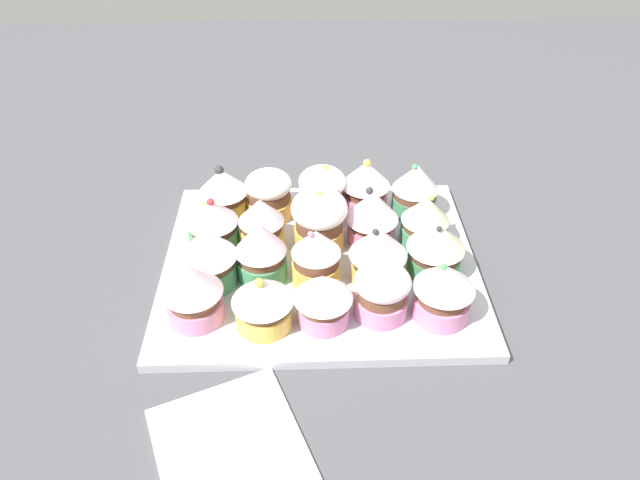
{
  "coord_description": "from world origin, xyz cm",
  "views": [
    {
      "loc": [
        51.8,
        -1.66,
        46.36
      ],
      "look_at": [
        0.0,
        0.0,
        4.2
      ],
      "focal_mm": 32.14,
      "sensor_mm": 36.0,
      "label": 1
    }
  ],
  "objects_px": {
    "cupcake_5": "(262,224)",
    "cupcake_15": "(382,291)",
    "cupcake_6": "(261,250)",
    "cupcake_7": "(263,301)",
    "cupcake_18": "(436,248)",
    "cupcake_19": "(444,291)",
    "cupcake_10": "(316,257)",
    "napkin": "(231,449)",
    "cupcake_11": "(325,297)",
    "cupcake_16": "(415,189)",
    "cupcake_8": "(322,192)",
    "cupcake_14": "(378,253)",
    "cupcake_1": "(213,224)",
    "cupcake_13": "(372,216)",
    "cupcake_4": "(269,194)",
    "baking_tray": "(320,263)",
    "cupcake_2": "(208,255)",
    "cupcake_0": "(223,192)",
    "cupcake_9": "(323,219)",
    "cupcake_3": "(193,291)",
    "cupcake_17": "(425,220)",
    "cupcake_12": "(366,185)"
  },
  "relations": [
    {
      "from": "baking_tray",
      "to": "cupcake_12",
      "type": "height_order",
      "value": "cupcake_12"
    },
    {
      "from": "cupcake_2",
      "to": "cupcake_18",
      "type": "height_order",
      "value": "cupcake_2"
    },
    {
      "from": "cupcake_13",
      "to": "cupcake_15",
      "type": "xyz_separation_m",
      "value": [
        0.12,
        -0.0,
        -0.01
      ]
    },
    {
      "from": "cupcake_0",
      "to": "baking_tray",
      "type": "bearing_deg",
      "value": 52.4
    },
    {
      "from": "cupcake_9",
      "to": "cupcake_8",
      "type": "bearing_deg",
      "value": 178.63
    },
    {
      "from": "baking_tray",
      "to": "cupcake_9",
      "type": "distance_m",
      "value": 0.05
    },
    {
      "from": "cupcake_9",
      "to": "cupcake_17",
      "type": "relative_size",
      "value": 1.19
    },
    {
      "from": "baking_tray",
      "to": "cupcake_4",
      "type": "bearing_deg",
      "value": -145.78
    },
    {
      "from": "cupcake_10",
      "to": "cupcake_13",
      "type": "xyz_separation_m",
      "value": [
        -0.07,
        0.07,
        0.0
      ]
    },
    {
      "from": "cupcake_5",
      "to": "cupcake_16",
      "type": "relative_size",
      "value": 0.95
    },
    {
      "from": "cupcake_18",
      "to": "napkin",
      "type": "distance_m",
      "value": 0.31
    },
    {
      "from": "cupcake_0",
      "to": "cupcake_10",
      "type": "bearing_deg",
      "value": 41.59
    },
    {
      "from": "cupcake_6",
      "to": "cupcake_9",
      "type": "relative_size",
      "value": 0.97
    },
    {
      "from": "cupcake_4",
      "to": "cupcake_9",
      "type": "xyz_separation_m",
      "value": [
        0.07,
        0.07,
        0.01
      ]
    },
    {
      "from": "cupcake_16",
      "to": "napkin",
      "type": "bearing_deg",
      "value": -32.58
    },
    {
      "from": "cupcake_6",
      "to": "cupcake_9",
      "type": "height_order",
      "value": "cupcake_9"
    },
    {
      "from": "cupcake_16",
      "to": "cupcake_18",
      "type": "bearing_deg",
      "value": 2.23
    },
    {
      "from": "cupcake_2",
      "to": "napkin",
      "type": "distance_m",
      "value": 0.22
    },
    {
      "from": "cupcake_19",
      "to": "cupcake_6",
      "type": "bearing_deg",
      "value": -109.08
    },
    {
      "from": "cupcake_4",
      "to": "cupcake_7",
      "type": "xyz_separation_m",
      "value": [
        0.19,
        0.0,
        0.0
      ]
    },
    {
      "from": "cupcake_8",
      "to": "cupcake_14",
      "type": "relative_size",
      "value": 0.95
    },
    {
      "from": "cupcake_7",
      "to": "cupcake_18",
      "type": "bearing_deg",
      "value": 111.54
    },
    {
      "from": "cupcake_1",
      "to": "cupcake_13",
      "type": "relative_size",
      "value": 0.93
    },
    {
      "from": "cupcake_1",
      "to": "cupcake_10",
      "type": "xyz_separation_m",
      "value": [
        0.07,
        0.12,
        0.0
      ]
    },
    {
      "from": "cupcake_7",
      "to": "cupcake_19",
      "type": "xyz_separation_m",
      "value": [
        -0.01,
        0.19,
        0.0
      ]
    },
    {
      "from": "cupcake_6",
      "to": "cupcake_11",
      "type": "relative_size",
      "value": 1.23
    },
    {
      "from": "cupcake_5",
      "to": "cupcake_14",
      "type": "bearing_deg",
      "value": 65.43
    },
    {
      "from": "cupcake_2",
      "to": "cupcake_17",
      "type": "relative_size",
      "value": 1.1
    },
    {
      "from": "cupcake_12",
      "to": "cupcake_14",
      "type": "relative_size",
      "value": 1.05
    },
    {
      "from": "cupcake_6",
      "to": "cupcake_8",
      "type": "bearing_deg",
      "value": 149.02
    },
    {
      "from": "cupcake_8",
      "to": "cupcake_11",
      "type": "relative_size",
      "value": 1.12
    },
    {
      "from": "cupcake_5",
      "to": "cupcake_15",
      "type": "bearing_deg",
      "value": 48.83
    },
    {
      "from": "cupcake_4",
      "to": "cupcake_8",
      "type": "distance_m",
      "value": 0.07
    },
    {
      "from": "cupcake_11",
      "to": "cupcake_13",
      "type": "bearing_deg",
      "value": 154.66
    },
    {
      "from": "cupcake_15",
      "to": "cupcake_19",
      "type": "relative_size",
      "value": 0.85
    },
    {
      "from": "cupcake_3",
      "to": "cupcake_13",
      "type": "height_order",
      "value": "cupcake_13"
    },
    {
      "from": "cupcake_1",
      "to": "cupcake_6",
      "type": "relative_size",
      "value": 0.91
    },
    {
      "from": "cupcake_10",
      "to": "cupcake_15",
      "type": "xyz_separation_m",
      "value": [
        0.05,
        0.07,
        -0.01
      ]
    },
    {
      "from": "cupcake_5",
      "to": "cupcake_7",
      "type": "distance_m",
      "value": 0.13
    },
    {
      "from": "cupcake_16",
      "to": "cupcake_2",
      "type": "bearing_deg",
      "value": -63.38
    },
    {
      "from": "baking_tray",
      "to": "cupcake_9",
      "type": "height_order",
      "value": "cupcake_9"
    },
    {
      "from": "cupcake_1",
      "to": "cupcake_11",
      "type": "height_order",
      "value": "cupcake_1"
    },
    {
      "from": "cupcake_10",
      "to": "cupcake_13",
      "type": "distance_m",
      "value": 0.1
    },
    {
      "from": "cupcake_6",
      "to": "cupcake_7",
      "type": "relative_size",
      "value": 1.17
    },
    {
      "from": "cupcake_11",
      "to": "cupcake_2",
      "type": "bearing_deg",
      "value": -116.85
    },
    {
      "from": "cupcake_15",
      "to": "cupcake_17",
      "type": "bearing_deg",
      "value": 150.8
    },
    {
      "from": "cupcake_18",
      "to": "cupcake_19",
      "type": "bearing_deg",
      "value": -4.12
    },
    {
      "from": "cupcake_4",
      "to": "cupcake_15",
      "type": "bearing_deg",
      "value": 34.53
    },
    {
      "from": "cupcake_5",
      "to": "cupcake_15",
      "type": "relative_size",
      "value": 1.17
    },
    {
      "from": "cupcake_7",
      "to": "cupcake_11",
      "type": "bearing_deg",
      "value": 92.22
    }
  ]
}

